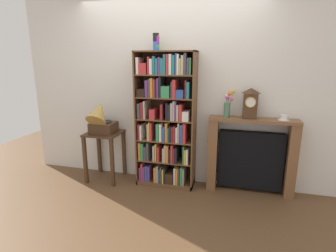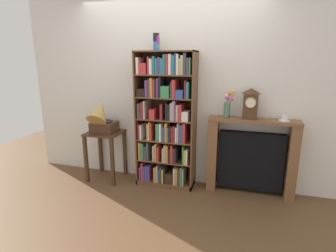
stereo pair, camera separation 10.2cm
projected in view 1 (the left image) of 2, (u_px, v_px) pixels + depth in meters
ground_plane at (164, 187)px, 3.73m from camera, size 7.57×6.40×0.02m
wall_back at (178, 90)px, 3.66m from camera, size 4.57×0.08×2.64m
bookshelf at (166, 123)px, 3.59m from camera, size 0.79×0.33×1.84m
cup_stack at (156, 42)px, 3.41m from camera, size 0.08×0.08×0.22m
side_table_left at (105, 145)px, 3.85m from camera, size 0.48×0.46×0.71m
gramophone at (101, 118)px, 3.69m from camera, size 0.33×0.45×0.52m
fireplace_mantel at (251, 156)px, 3.49m from camera, size 1.10×0.24×1.01m
mantel_clock at (250, 103)px, 3.31m from camera, size 0.17×0.13×0.38m
flower_vase at (228, 106)px, 3.39m from camera, size 0.13×0.16×0.34m
teacup_with_saucer at (284, 118)px, 3.25m from camera, size 0.14×0.14×0.06m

